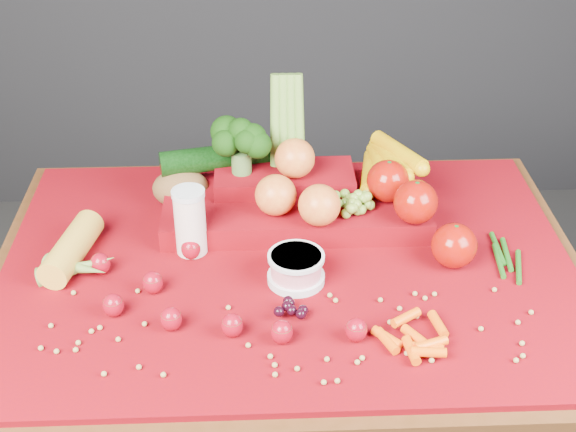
{
  "coord_description": "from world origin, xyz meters",
  "views": [
    {
      "loc": [
        -0.05,
        -1.2,
        1.63
      ],
      "look_at": [
        0.0,
        0.02,
        0.85
      ],
      "focal_mm": 50.0,
      "sensor_mm": 36.0,
      "label": 1
    }
  ],
  "objects_px": {
    "milk_glass": "(190,219)",
    "produce_mound": "(311,191)",
    "yogurt_bowl": "(296,267)",
    "table": "(288,307)"
  },
  "relations": [
    {
      "from": "milk_glass",
      "to": "produce_mound",
      "type": "height_order",
      "value": "produce_mound"
    },
    {
      "from": "milk_glass",
      "to": "produce_mound",
      "type": "distance_m",
      "value": 0.25
    },
    {
      "from": "produce_mound",
      "to": "table",
      "type": "bearing_deg",
      "value": -108.7
    },
    {
      "from": "yogurt_bowl",
      "to": "milk_glass",
      "type": "bearing_deg",
      "value": 151.95
    },
    {
      "from": "milk_glass",
      "to": "yogurt_bowl",
      "type": "bearing_deg",
      "value": -28.05
    },
    {
      "from": "table",
      "to": "milk_glass",
      "type": "bearing_deg",
      "value": 166.42
    },
    {
      "from": "yogurt_bowl",
      "to": "table",
      "type": "bearing_deg",
      "value": 100.68
    },
    {
      "from": "yogurt_bowl",
      "to": "produce_mound",
      "type": "xyz_separation_m",
      "value": [
        0.04,
        0.21,
        0.03
      ]
    },
    {
      "from": "table",
      "to": "produce_mound",
      "type": "bearing_deg",
      "value": 71.3
    },
    {
      "from": "table",
      "to": "produce_mound",
      "type": "height_order",
      "value": "produce_mound"
    }
  ]
}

